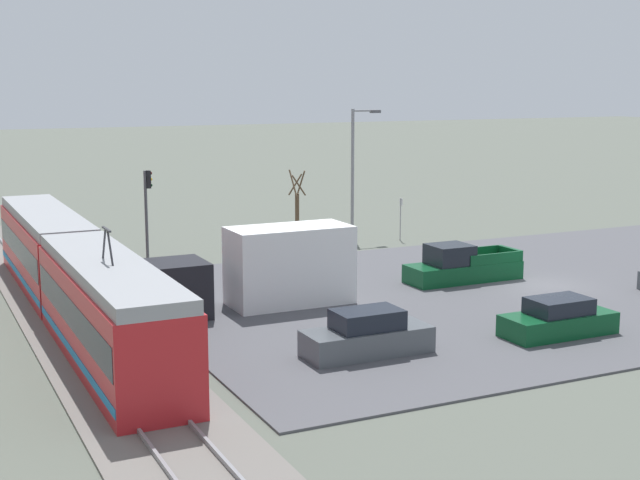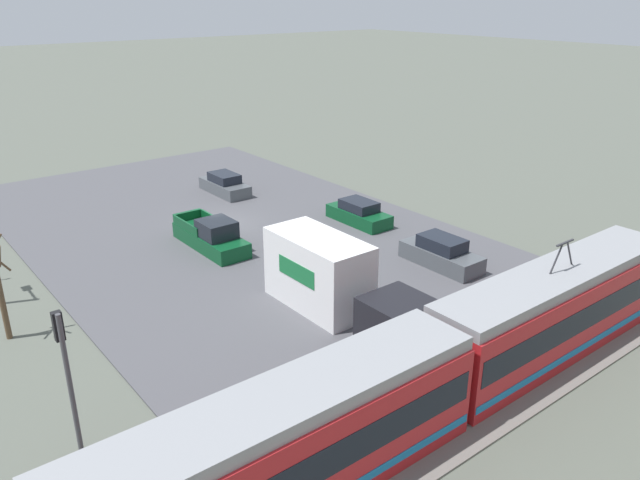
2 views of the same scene
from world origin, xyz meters
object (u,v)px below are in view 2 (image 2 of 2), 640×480
(light_rail_tram, at_px, (443,368))
(street_tree, at_px, (1,294))
(sedan_car_0, at_px, (441,254))
(traffic_light_pole, at_px, (66,363))
(sedan_car_2, at_px, (225,185))
(pickup_truck, at_px, (211,236))
(box_truck, at_px, (336,283))
(sedan_car_1, at_px, (359,214))

(light_rail_tram, height_order, street_tree, light_rail_tram)
(sedan_car_0, height_order, traffic_light_pole, traffic_light_pole)
(light_rail_tram, distance_m, sedan_car_0, 12.64)
(sedan_car_2, xyz_separation_m, street_tree, (17.47, 12.07, 1.39))
(light_rail_tram, distance_m, street_tree, 18.04)
(traffic_light_pole, bearing_deg, street_tree, -89.75)
(light_rail_tram, bearing_deg, street_tree, -54.25)
(pickup_truck, relative_size, sedan_car_2, 1.27)
(light_rail_tram, distance_m, box_truck, 7.77)
(pickup_truck, distance_m, sedan_car_0, 12.82)
(sedan_car_1, bearing_deg, traffic_light_pole, -154.03)
(box_truck, height_order, traffic_light_pole, traffic_light_pole)
(pickup_truck, xyz_separation_m, sedan_car_1, (-9.35, 2.02, -0.10))
(traffic_light_pole, bearing_deg, sedan_car_2, -129.90)
(pickup_truck, height_order, sedan_car_0, pickup_truck)
(light_rail_tram, xyz_separation_m, sedan_car_0, (-9.43, -8.35, -1.05))
(sedan_car_0, bearing_deg, street_tree, -17.48)
(pickup_truck, height_order, sedan_car_1, pickup_truck)
(box_truck, relative_size, street_tree, 1.96)
(sedan_car_0, xyz_separation_m, street_tree, (19.97, -6.29, 1.33))
(sedan_car_1, bearing_deg, street_tree, -176.15)
(sedan_car_1, bearing_deg, pickup_truck, 167.80)
(sedan_car_0, xyz_separation_m, sedan_car_2, (2.50, -18.36, -0.06))
(sedan_car_2, bearing_deg, street_tree, -145.37)
(light_rail_tram, bearing_deg, box_truck, -101.55)
(light_rail_tram, bearing_deg, sedan_car_1, -123.00)
(traffic_light_pole, bearing_deg, pickup_truck, -133.45)
(light_rail_tram, height_order, box_truck, light_rail_tram)
(sedan_car_0, relative_size, sedan_car_1, 1.03)
(pickup_truck, bearing_deg, box_truck, 92.65)
(box_truck, distance_m, pickup_truck, 10.51)
(traffic_light_pole, height_order, street_tree, traffic_light_pole)
(sedan_car_2, distance_m, traffic_light_pole, 27.29)
(light_rail_tram, relative_size, sedan_car_2, 5.76)
(sedan_car_0, xyz_separation_m, sedan_car_1, (-0.99, -7.70, -0.07))
(box_truck, bearing_deg, pickup_truck, -87.35)
(sedan_car_1, height_order, traffic_light_pole, traffic_light_pole)
(traffic_light_pole, bearing_deg, light_rail_tram, 150.84)
(light_rail_tram, distance_m, sedan_car_2, 27.61)
(sedan_car_1, bearing_deg, sedan_car_0, -97.36)
(sedan_car_0, relative_size, sedan_car_2, 1.01)
(sedan_car_0, distance_m, street_tree, 20.98)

